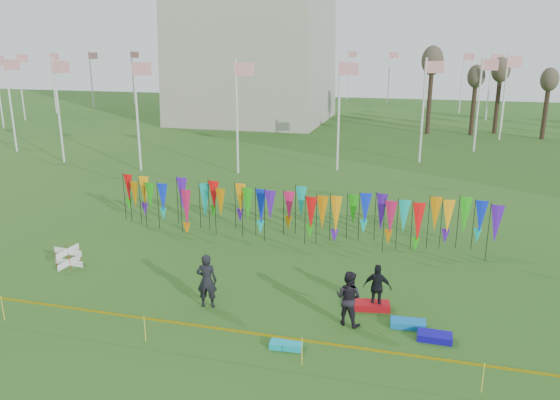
% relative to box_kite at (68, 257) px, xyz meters
% --- Properties ---
extents(ground, '(160.00, 160.00, 0.00)m').
position_rel_box_kite_xyz_m(ground, '(7.98, -2.96, -0.39)').
color(ground, '#1F4A14').
rests_on(ground, ground).
extents(flagpole_ring, '(57.40, 56.16, 8.00)m').
position_rel_box_kite_xyz_m(flagpole_ring, '(-6.02, 45.04, 3.61)').
color(flagpole_ring, silver).
rests_on(flagpole_ring, ground).
extents(banner_row, '(18.64, 0.64, 2.40)m').
position_rel_box_kite_xyz_m(banner_row, '(8.26, 5.76, 1.12)').
color(banner_row, black).
rests_on(banner_row, ground).
extents(caution_tape_near, '(26.00, 0.02, 0.90)m').
position_rel_box_kite_xyz_m(caution_tape_near, '(7.76, -4.65, 0.38)').
color(caution_tape_near, yellow).
rests_on(caution_tape_near, ground).
extents(box_kite, '(0.71, 0.71, 0.79)m').
position_rel_box_kite_xyz_m(box_kite, '(0.00, 0.00, 0.00)').
color(box_kite, '#B6160D').
rests_on(box_kite, ground).
extents(person_left, '(0.80, 0.64, 1.98)m').
position_rel_box_kite_xyz_m(person_left, '(7.04, -1.91, 0.59)').
color(person_left, black).
rests_on(person_left, ground).
extents(person_mid, '(1.04, 0.81, 1.88)m').
position_rel_box_kite_xyz_m(person_mid, '(12.04, -1.86, 0.55)').
color(person_mid, black).
rests_on(person_mid, ground).
extents(person_right, '(1.01, 0.61, 1.67)m').
position_rel_box_kite_xyz_m(person_right, '(12.87, -0.55, 0.44)').
color(person_right, black).
rests_on(person_right, ground).
extents(kite_bag_turquoise, '(1.02, 0.56, 0.20)m').
position_rel_box_kite_xyz_m(kite_bag_turquoise, '(10.42, -3.83, -0.30)').
color(kite_bag_turquoise, '#0DAEC9').
rests_on(kite_bag_turquoise, ground).
extents(kite_bag_blue, '(1.08, 0.58, 0.22)m').
position_rel_box_kite_xyz_m(kite_bag_blue, '(14.84, -2.18, -0.28)').
color(kite_bag_blue, '#120AA3').
rests_on(kite_bag_blue, ground).
extents(kite_bag_red, '(1.41, 0.81, 0.24)m').
position_rel_box_kite_xyz_m(kite_bag_red, '(12.67, -0.59, -0.27)').
color(kite_bag_red, '#B50C14').
rests_on(kite_bag_red, ground).
extents(kite_bag_teal, '(1.17, 0.62, 0.22)m').
position_rel_box_kite_xyz_m(kite_bag_teal, '(14.00, -1.54, -0.29)').
color(kite_bag_teal, blue).
rests_on(kite_bag_teal, ground).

